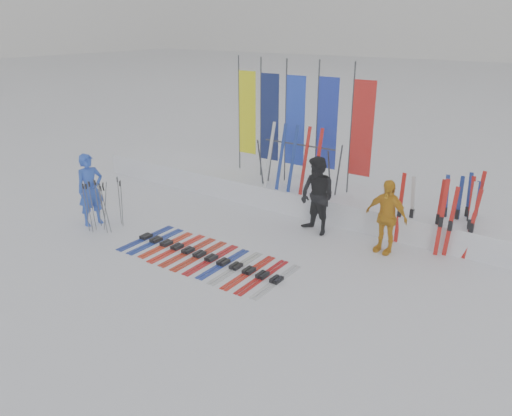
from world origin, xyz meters
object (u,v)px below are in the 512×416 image
Objects in this scene: person_blue at (90,190)px; person_black at (317,196)px; ski_row at (205,257)px; ski_rack at (299,160)px; person_yellow at (386,216)px.

person_black is (4.72, 2.63, 0.03)m from person_blue.
person_blue is 3.57m from ski_row.
ski_row is at bearing -92.98° from ski_rack.
ski_row is at bearing -98.79° from person_black.
ski_rack is at bearing 87.02° from ski_row.
person_black is at bearing -173.54° from person_yellow.
person_yellow is at bearing 15.64° from person_black.
person_black is 0.49× the size of ski_row.
person_black is at bearing -47.83° from person_blue.
ski_rack is at bearing 155.61° from person_black.
person_blue is at bearing -133.21° from person_black.
person_black reaches higher than ski_row.
ski_rack is (0.18, 3.49, 1.35)m from ski_row.
person_blue is 6.90m from person_yellow.
ski_rack reaches higher than person_blue.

